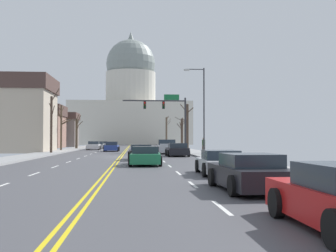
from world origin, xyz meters
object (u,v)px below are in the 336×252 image
at_px(street_lamp_right, 202,104).
at_px(sedan_near_01, 177,150).
at_px(sedan_near_03, 145,156).
at_px(sedan_oncoming_02, 98,145).
at_px(sedan_oncoming_01, 94,146).
at_px(pickup_truck_near_00, 167,147).
at_px(sedan_near_02, 141,153).
at_px(sedan_near_04, 220,163).
at_px(sedan_oncoming_03, 103,144).
at_px(signal_gantry, 168,111).
at_px(sedan_near_05, 249,173).
at_px(sedan_oncoming_00, 112,147).
at_px(pedestrian_00, 204,145).

bearing_deg(street_lamp_right, sedan_near_01, -159.98).
bearing_deg(sedan_near_03, sedan_oncoming_02, 98.58).
bearing_deg(sedan_oncoming_01, pickup_truck_near_00, -59.98).
bearing_deg(sedan_near_02, pickup_truck_near_00, 76.99).
height_order(sedan_near_04, sedan_oncoming_03, sedan_near_04).
relative_size(street_lamp_right, sedan_oncoming_01, 2.05).
xyz_separation_m(signal_gantry, sedan_near_01, (-0.01, -11.58, -4.58)).
distance_m(sedan_near_02, sedan_near_05, 20.41).
height_order(pickup_truck_near_00, sedan_near_02, pickup_truck_near_00).
relative_size(sedan_near_01, sedan_near_02, 0.96).
distance_m(street_lamp_right, pickup_truck_near_00, 8.26).
bearing_deg(pickup_truck_near_00, sedan_oncoming_02, 110.53).
bearing_deg(sedan_oncoming_01, sedan_oncoming_00, -68.61).
relative_size(sedan_near_04, sedan_oncoming_00, 1.00).
bearing_deg(sedan_oncoming_03, sedan_oncoming_01, -89.46).
xyz_separation_m(pickup_truck_near_00, sedan_near_01, (0.44, -7.20, -0.11)).
height_order(sedan_near_01, sedan_oncoming_02, sedan_near_01).
bearing_deg(sedan_near_03, sedan_oncoming_03, 96.94).
xyz_separation_m(pickup_truck_near_00, sedan_oncoming_01, (-9.96, 17.23, -0.10)).
bearing_deg(pickup_truck_near_00, signal_gantry, 84.05).
height_order(sedan_near_02, sedan_oncoming_00, sedan_oncoming_00).
relative_size(sedan_near_02, sedan_near_04, 1.03).
distance_m(sedan_oncoming_02, pedestrian_00, 33.54).
xyz_separation_m(sedan_near_02, sedan_near_04, (3.59, -14.01, -0.02)).
distance_m(sedan_near_04, sedan_oncoming_02, 55.72).
xyz_separation_m(signal_gantry, street_lamp_right, (2.53, -10.65, 0.01)).
height_order(street_lamp_right, sedan_near_05, street_lamp_right).
relative_size(sedan_oncoming_01, pedestrian_00, 2.51).
xyz_separation_m(sedan_near_01, sedan_near_04, (-0.03, -20.58, -0.05)).
distance_m(sedan_near_05, sedan_oncoming_00, 43.51).
distance_m(sedan_near_01, sedan_oncoming_02, 35.74).
bearing_deg(sedan_near_04, sedan_near_03, 114.48).
bearing_deg(sedan_oncoming_00, sedan_near_04, -78.99).
height_order(sedan_near_03, sedan_oncoming_00, sedan_oncoming_00).
bearing_deg(sedan_oncoming_00, sedan_oncoming_01, 111.39).
bearing_deg(street_lamp_right, signal_gantry, 103.36).
bearing_deg(signal_gantry, pedestrian_00, -68.55).
height_order(street_lamp_right, sedan_oncoming_00, street_lamp_right).
distance_m(sedan_near_05, sedan_oncoming_03, 73.49).
bearing_deg(pickup_truck_near_00, sedan_oncoming_01, 120.02).
bearing_deg(sedan_oncoming_02, sedan_oncoming_01, -89.19).
relative_size(sedan_near_03, sedan_oncoming_00, 1.05).
height_order(sedan_near_02, sedan_oncoming_01, sedan_oncoming_01).
relative_size(street_lamp_right, sedan_oncoming_03, 1.93).
bearing_deg(sedan_oncoming_00, sedan_near_01, -66.12).
bearing_deg(sedan_near_03, sedan_near_02, 91.99).
bearing_deg(sedan_near_04, sedan_oncoming_01, 102.97).
xyz_separation_m(street_lamp_right, sedan_near_04, (-2.58, -21.50, -4.63)).
bearing_deg(sedan_oncoming_00, sedan_near_03, -82.64).
xyz_separation_m(signal_gantry, sedan_near_05, (-0.31, -38.28, -4.60)).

